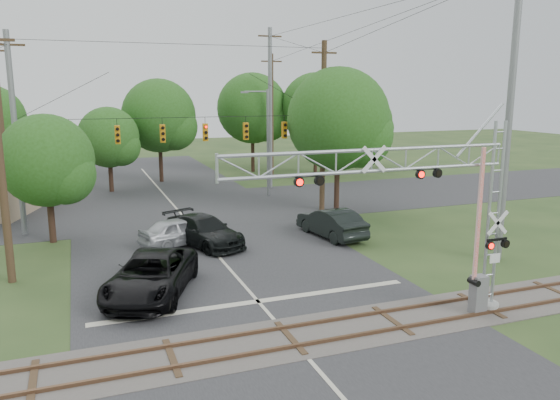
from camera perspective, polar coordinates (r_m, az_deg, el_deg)
name	(u,v)px	position (r m, az deg, el deg)	size (l,w,h in m)	color
ground	(314,366)	(17.46, 3.61, -16.96)	(160.00, 160.00, 0.00)	#2A401D
road_main	(228,268)	(26.16, -5.43, -7.07)	(14.00, 90.00, 0.02)	#2B2B2D
road_cross	(176,209)	(39.39, -10.77, -0.89)	(90.00, 12.00, 0.02)	#2B2B2D
railroad_track	(290,338)	(19.08, 1.08, -14.22)	(90.00, 3.20, 0.17)	#48433F
crossing_gantry	(422,202)	(19.56, 14.65, -0.20)	(11.00, 0.92, 7.21)	gray
traffic_signal_span	(199,131)	(34.84, -8.50, 7.12)	(19.34, 0.36, 11.50)	gray
pickup_black	(151,275)	(23.11, -13.31, -7.65)	(2.84, 6.17, 1.71)	black
car_dark	(204,231)	(29.84, -7.95, -3.21)	(2.24, 5.52, 1.60)	black
sedan_silver	(180,231)	(30.17, -10.42, -3.20)	(1.79, 4.45, 1.52)	#A5A8AD
suv_dark	(331,223)	(31.35, 5.38, -2.37)	(1.76, 5.06, 1.67)	black
streetlight	(266,137)	(42.81, -1.49, 6.59)	(2.22, 0.23, 8.34)	gray
utility_poles	(228,120)	(36.95, -5.42, 8.37)	(25.99, 28.47, 14.34)	#3C2F1C
treeline	(166,118)	(48.82, -11.86, 8.35)	(53.59, 28.62, 10.01)	#332017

